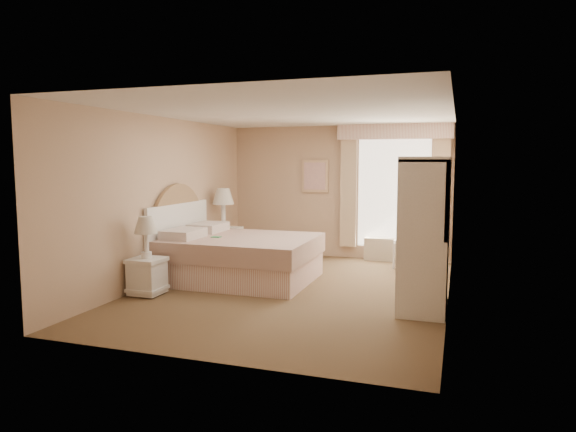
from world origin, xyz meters
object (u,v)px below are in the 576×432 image
(nightstand_near, at_px, (147,266))
(round_table, at_px, (422,244))
(bed, at_px, (232,255))
(nightstand_far, at_px, (224,235))
(cafe_chair, at_px, (408,237))
(armoire, at_px, (425,246))

(nightstand_near, relative_size, round_table, 1.58)
(bed, distance_m, nightstand_far, 1.42)
(cafe_chair, bearing_deg, nightstand_far, -160.82)
(bed, xyz_separation_m, round_table, (2.73, 1.62, 0.07))
(armoire, bearing_deg, nightstand_near, -171.34)
(cafe_chair, distance_m, armoire, 2.50)
(nightstand_near, distance_m, armoire, 3.71)
(round_table, bearing_deg, nightstand_far, -173.31)
(bed, relative_size, armoire, 1.21)
(nightstand_near, xyz_separation_m, cafe_chair, (3.21, 3.01, 0.13))
(nightstand_near, xyz_separation_m, armoire, (3.65, 0.56, 0.38))
(nightstand_far, distance_m, round_table, 3.49)
(nightstand_far, bearing_deg, nightstand_near, -90.00)
(round_table, bearing_deg, bed, -149.41)
(round_table, height_order, armoire, armoire)
(bed, distance_m, cafe_chair, 3.07)
(bed, height_order, nightstand_near, bed)
(round_table, distance_m, cafe_chair, 0.31)
(cafe_chair, xyz_separation_m, armoire, (0.44, -2.45, 0.25))
(round_table, distance_m, armoire, 2.31)
(nightstand_far, xyz_separation_m, cafe_chair, (3.21, 0.58, 0.03))
(bed, relative_size, round_table, 3.38)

